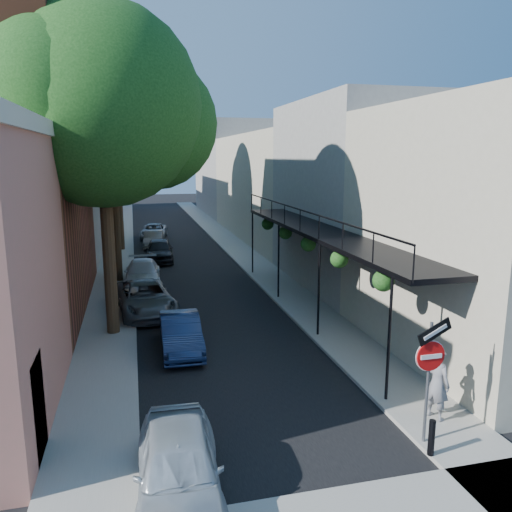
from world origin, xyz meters
TOP-DOWN VIEW (x-y plane):
  - ground at (0.00, 0.00)m, footprint 160.00×160.00m
  - road_surface at (0.00, 30.00)m, footprint 6.00×64.00m
  - sidewalk_left at (-4.00, 30.00)m, footprint 2.00×64.00m
  - sidewalk_right at (4.00, 30.00)m, footprint 2.00×64.00m
  - buildings_left at (-9.30, 28.76)m, footprint 10.10×59.10m
  - buildings_right at (8.99, 29.49)m, footprint 9.80×55.00m
  - sign_post at (3.16, 0.97)m, footprint 0.89×0.17m
  - bollard at (3.00, 0.50)m, footprint 0.14×0.14m
  - oak_near at (-3.37, 10.26)m, footprint 7.48×6.80m
  - oak_mid at (-3.42, 18.23)m, footprint 6.60×6.00m
  - oak_far at (-3.35, 27.27)m, footprint 7.70×7.00m
  - parked_car_a at (-2.31, 0.51)m, footprint 1.80×4.04m
  - parked_car_b at (-1.57, 7.94)m, footprint 1.33×3.67m
  - parked_car_c at (-2.60, 12.37)m, footprint 2.69×4.84m
  - parked_car_d at (-2.60, 17.08)m, footprint 1.88×4.29m
  - parked_car_e at (-1.44, 22.84)m, footprint 1.82×4.12m
  - parked_car_f at (-1.60, 27.77)m, footprint 1.60×3.70m
  - parked_car_g at (-1.40, 31.92)m, footprint 2.40×4.32m
  - pedestrian at (3.99, 1.85)m, footprint 0.63×0.76m

SIDE VIEW (x-z plane):
  - ground at x=0.00m, z-range 0.00..0.00m
  - road_surface at x=0.00m, z-range 0.00..0.01m
  - sidewalk_left at x=-4.00m, z-range 0.00..0.12m
  - sidewalk_right at x=4.00m, z-range 0.00..0.12m
  - bollard at x=3.00m, z-range 0.12..0.92m
  - parked_car_g at x=-1.40m, z-range 0.00..1.14m
  - parked_car_f at x=-1.60m, z-range 0.00..1.18m
  - parked_car_b at x=-1.57m, z-range 0.00..1.20m
  - parked_car_d at x=-2.60m, z-range 0.00..1.22m
  - parked_car_c at x=-2.60m, z-range 0.00..1.28m
  - parked_car_a at x=-2.31m, z-range 0.00..1.35m
  - parked_car_e at x=-1.44m, z-range 0.00..1.38m
  - pedestrian at x=3.99m, z-range 0.12..1.91m
  - sign_post at x=3.16m, z-range 0.54..3.53m
  - buildings_right at x=8.99m, z-range -0.58..9.42m
  - buildings_left at x=-9.30m, z-range -1.06..10.94m
  - oak_mid at x=-3.42m, z-range 1.96..12.16m
  - oak_near at x=-3.37m, z-range 2.17..13.59m
  - oak_far at x=-3.35m, z-range 2.31..14.21m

